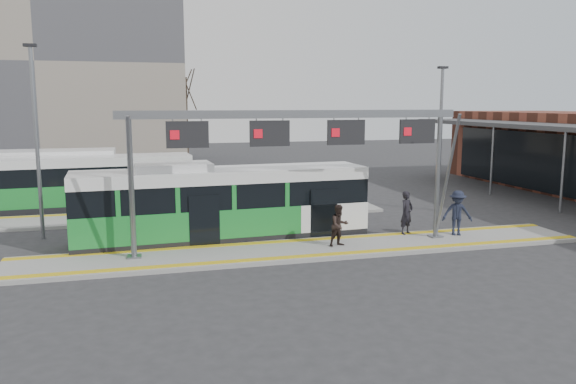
% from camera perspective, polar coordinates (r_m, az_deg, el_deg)
% --- Properties ---
extents(ground, '(120.00, 120.00, 0.00)m').
position_cam_1_polar(ground, '(21.60, 2.27, -6.03)').
color(ground, '#2D2D30').
rests_on(ground, ground).
extents(platform_main, '(22.00, 3.00, 0.15)m').
position_cam_1_polar(platform_main, '(21.58, 2.28, -5.84)').
color(platform_main, gray).
rests_on(platform_main, ground).
extents(platform_second, '(20.00, 3.00, 0.15)m').
position_cam_1_polar(platform_second, '(28.54, -10.27, -2.30)').
color(platform_second, gray).
rests_on(platform_second, ground).
extents(tactile_main, '(22.00, 2.65, 0.02)m').
position_cam_1_polar(tactile_main, '(21.56, 2.28, -5.62)').
color(tactile_main, gold).
rests_on(tactile_main, platform_main).
extents(tactile_second, '(20.00, 0.35, 0.02)m').
position_cam_1_polar(tactile_second, '(29.65, -10.46, -1.72)').
color(tactile_second, gold).
rests_on(tactile_second, platform_second).
extents(gantry, '(13.00, 1.68, 5.20)m').
position_cam_1_polar(gantry, '(21.04, 1.23, 5.46)').
color(gantry, slate).
rests_on(gantry, platform_main).
extents(apartment_block, '(24.50, 12.50, 18.40)m').
position_cam_1_polar(apartment_block, '(56.56, -23.42, 11.95)').
color(apartment_block, gray).
rests_on(apartment_block, ground).
extents(hero_bus, '(11.97, 3.09, 3.26)m').
position_cam_1_polar(hero_bus, '(23.17, -6.69, -1.26)').
color(hero_bus, black).
rests_on(hero_bus, ground).
extents(bg_bus_green, '(11.29, 3.02, 2.79)m').
position_cam_1_polar(bg_bus_green, '(31.93, -19.92, 0.87)').
color(bg_bus_green, black).
rests_on(bg_bus_green, ground).
extents(bg_bus_blue, '(11.46, 2.59, 2.99)m').
position_cam_1_polar(bg_bus_blue, '(34.86, -26.54, 1.26)').
color(bg_bus_blue, black).
rests_on(bg_bus_blue, ground).
extents(passenger_a, '(0.79, 0.69, 1.82)m').
position_cam_1_polar(passenger_a, '(24.05, 11.96, -2.07)').
color(passenger_a, black).
rests_on(passenger_a, platform_main).
extents(passenger_b, '(0.92, 0.79, 1.62)m').
position_cam_1_polar(passenger_b, '(21.68, 5.24, -3.39)').
color(passenger_b, black).
rests_on(passenger_b, platform_main).
extents(passenger_c, '(1.38, 1.07, 1.88)m').
position_cam_1_polar(passenger_c, '(24.37, 16.81, -2.05)').
color(passenger_c, '#1B2031').
rests_on(passenger_c, platform_main).
extents(tree_left, '(1.40, 1.40, 9.04)m').
position_cam_1_polar(tree_left, '(51.66, -17.15, 10.01)').
color(tree_left, '#382B21').
rests_on(tree_left, ground).
extents(tree_mid, '(1.40, 1.40, 8.91)m').
position_cam_1_polar(tree_mid, '(51.18, -10.36, 10.17)').
color(tree_mid, '#382B21').
rests_on(tree_mid, ground).
extents(lamp_west, '(0.50, 0.25, 7.93)m').
position_cam_1_polar(lamp_west, '(25.06, -24.19, 5.04)').
color(lamp_west, slate).
rests_on(lamp_west, ground).
extents(lamp_east, '(0.50, 0.25, 7.46)m').
position_cam_1_polar(lamp_east, '(30.22, 15.19, 5.60)').
color(lamp_east, slate).
rests_on(lamp_east, ground).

